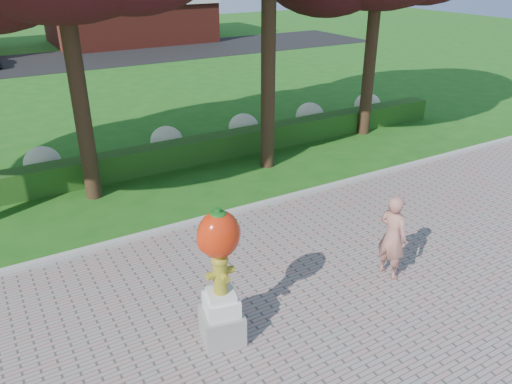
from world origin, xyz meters
TOP-DOWN VIEW (x-y plane):
  - ground at (0.00, 0.00)m, footprint 100.00×100.00m
  - curb at (0.00, 3.00)m, footprint 40.00×0.18m
  - lawn_hedge at (0.00, 7.00)m, footprint 24.00×0.70m
  - hydrangea_row at (0.57, 8.00)m, footprint 20.10×1.10m
  - street at (0.00, 28.00)m, footprint 50.00×8.00m
  - hydrant_sculpture at (-1.50, -1.14)m, footprint 0.84×0.84m
  - woman at (2.47, -1.16)m, footprint 0.52×0.72m

SIDE VIEW (x-z plane):
  - ground at x=0.00m, z-range 0.00..0.00m
  - street at x=0.00m, z-range 0.00..0.02m
  - curb at x=0.00m, z-range 0.00..0.15m
  - lawn_hedge at x=0.00m, z-range 0.00..0.80m
  - hydrangea_row at x=0.57m, z-range 0.06..1.04m
  - woman at x=2.47m, z-range 0.04..1.90m
  - hydrant_sculpture at x=-1.50m, z-range 0.12..2.72m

